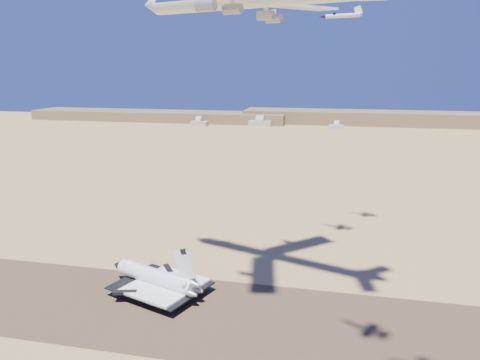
% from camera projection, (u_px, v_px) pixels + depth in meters
% --- Properties ---
extents(ground, '(1200.00, 1200.00, 0.00)m').
position_uv_depth(ground, '(178.00, 312.00, 151.33)').
color(ground, tan).
rests_on(ground, ground).
extents(runway, '(600.00, 50.00, 0.06)m').
position_uv_depth(runway, '(178.00, 312.00, 151.33)').
color(runway, brown).
rests_on(runway, ground).
extents(ridgeline, '(960.00, 90.00, 18.00)m').
position_uv_depth(ridgeline, '(356.00, 120.00, 635.95)').
color(ridgeline, brown).
rests_on(ridgeline, ground).
extents(hangars, '(200.50, 29.50, 30.00)m').
position_uv_depth(hangars, '(256.00, 123.00, 617.59)').
color(hangars, '#B6B3A1').
rests_on(hangars, ground).
extents(shuttle, '(40.04, 32.54, 19.48)m').
position_uv_depth(shuttle, '(156.00, 279.00, 163.23)').
color(shuttle, white).
rests_on(shuttle, runway).
extents(crew_a, '(0.39, 0.58, 1.57)m').
position_uv_depth(crew_a, '(158.00, 307.00, 153.01)').
color(crew_a, orange).
rests_on(crew_a, runway).
extents(crew_b, '(0.74, 0.99, 1.82)m').
position_uv_depth(crew_b, '(164.00, 300.00, 157.21)').
color(crew_b, orange).
rests_on(crew_b, runway).
extents(crew_c, '(0.97, 1.18, 1.80)m').
position_uv_depth(crew_c, '(156.00, 304.00, 154.34)').
color(crew_c, orange).
rests_on(crew_c, runway).
extents(chase_jet_d, '(15.95, 9.20, 4.05)m').
position_uv_depth(chase_jet_d, '(342.00, 16.00, 172.17)').
color(chase_jet_d, white).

